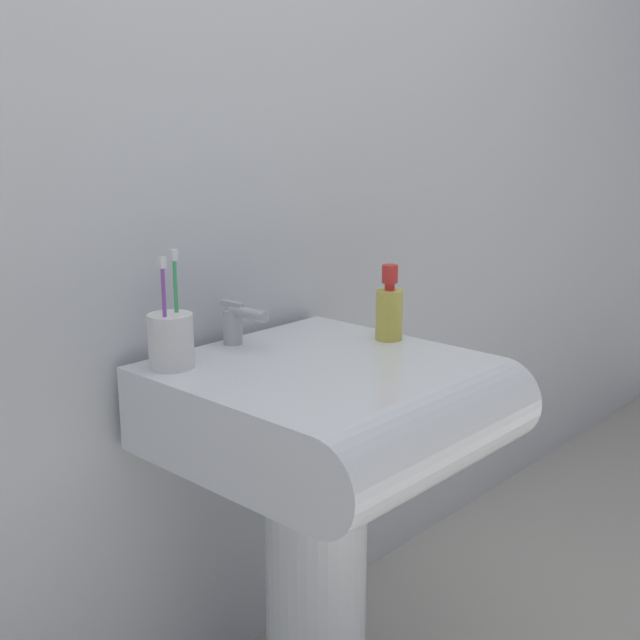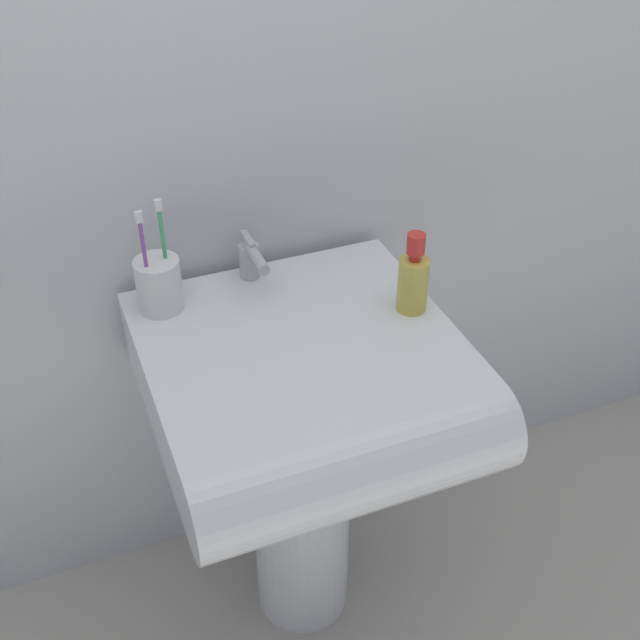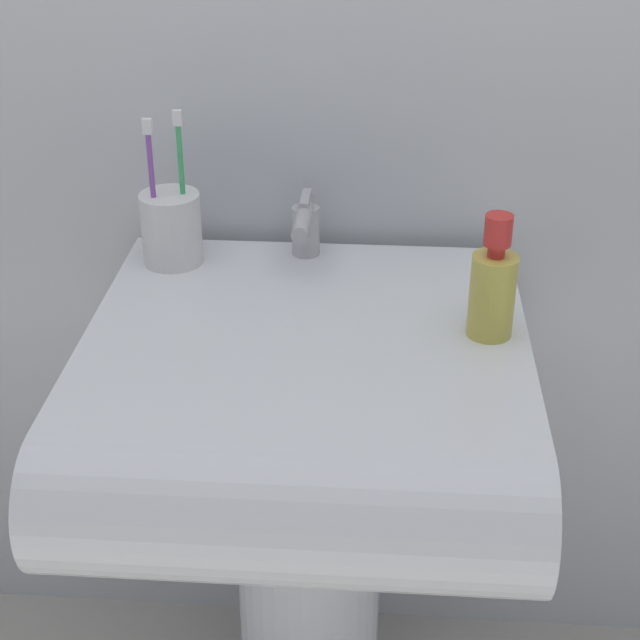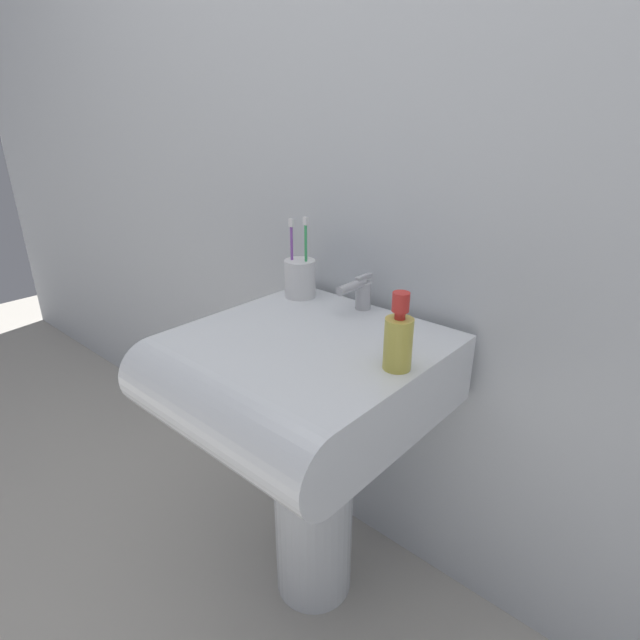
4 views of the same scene
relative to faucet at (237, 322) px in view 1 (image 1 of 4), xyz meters
name	(u,v)px [view 1 (image 1 of 4)]	position (x,y,z in m)	size (l,w,h in m)	color
wall_back	(207,102)	(0.02, 0.09, 0.42)	(5.00, 0.05, 2.40)	silver
sink_pedestal	(316,581)	(0.02, -0.19, -0.49)	(0.20, 0.20, 0.58)	white
sink_basin	(340,410)	(0.02, -0.25, -0.13)	(0.53, 0.56, 0.16)	white
faucet	(237,322)	(0.00, 0.00, 0.00)	(0.04, 0.12, 0.09)	#B7B7BC
toothbrush_cup	(171,340)	(-0.18, -0.02, 0.00)	(0.08, 0.08, 0.21)	white
soap_bottle	(391,310)	(0.24, -0.20, 0.01)	(0.05, 0.05, 0.15)	gold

